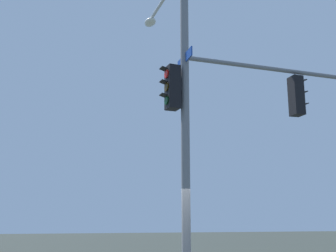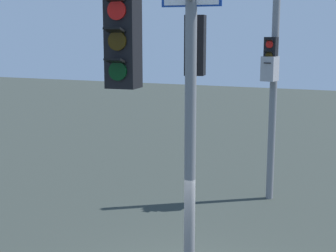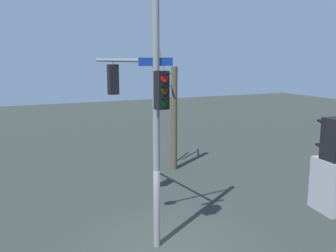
% 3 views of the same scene
% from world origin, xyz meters
% --- Properties ---
extents(main_signal_pole_assembly, '(4.01, 5.52, 8.71)m').
position_xyz_m(main_signal_pole_assembly, '(-0.60, 0.94, 5.08)').
color(main_signal_pole_assembly, slate).
rests_on(main_signal_pole_assembly, ground).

